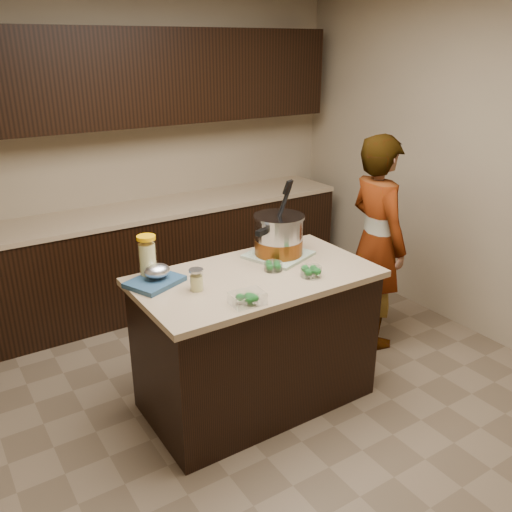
{
  "coord_description": "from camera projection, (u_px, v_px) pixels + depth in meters",
  "views": [
    {
      "loc": [
        -1.63,
        -2.52,
        2.2
      ],
      "look_at": [
        0.0,
        0.0,
        1.02
      ],
      "focal_mm": 38.0,
      "sensor_mm": 36.0,
      "label": 1
    }
  ],
  "objects": [
    {
      "name": "broccoli_tub_right",
      "position": [
        311.0,
        272.0,
        3.24
      ],
      "size": [
        0.15,
        0.15,
        0.06
      ],
      "rotation": [
        0.0,
        0.0,
        0.22
      ],
      "color": "silver",
      "rests_on": "island"
    },
    {
      "name": "stock_pot",
      "position": [
        279.0,
        238.0,
        3.51
      ],
      "size": [
        0.45,
        0.43,
        0.47
      ],
      "rotation": [
        0.0,
        0.0,
        0.36
      ],
      "color": "#B7B7BC",
      "rests_on": "dish_towel"
    },
    {
      "name": "room_shell",
      "position": [
        256.0,
        139.0,
        2.98
      ],
      "size": [
        4.04,
        4.04,
        2.72
      ],
      "color": "tan",
      "rests_on": "ground"
    },
    {
      "name": "island",
      "position": [
        256.0,
        339.0,
        3.44
      ],
      "size": [
        1.46,
        0.81,
        0.9
      ],
      "color": "black",
      "rests_on": "ground"
    },
    {
      "name": "mason_jar",
      "position": [
        197.0,
        280.0,
        3.05
      ],
      "size": [
        0.1,
        0.1,
        0.14
      ],
      "rotation": [
        0.0,
        0.0,
        -0.22
      ],
      "color": "#D0CC7F",
      "rests_on": "island"
    },
    {
      "name": "ground_plane",
      "position": [
        256.0,
        398.0,
        3.6
      ],
      "size": [
        4.0,
        4.0,
        0.0
      ],
      "primitive_type": "plane",
      "color": "brown",
      "rests_on": "ground"
    },
    {
      "name": "dish_towel",
      "position": [
        278.0,
        255.0,
        3.55
      ],
      "size": [
        0.46,
        0.46,
        0.02
      ],
      "primitive_type": "cube",
      "rotation": [
        0.0,
        0.0,
        0.35
      ],
      "color": "#5B8157",
      "rests_on": "island"
    },
    {
      "name": "back_cabinets",
      "position": [
        145.0,
        202.0,
        4.62
      ],
      "size": [
        3.6,
        0.63,
        2.33
      ],
      "color": "black",
      "rests_on": "ground"
    },
    {
      "name": "person",
      "position": [
        376.0,
        243.0,
        4.06
      ],
      "size": [
        0.48,
        0.65,
        1.62
      ],
      "primitive_type": "imported",
      "rotation": [
        0.0,
        0.0,
        1.41
      ],
      "color": "gray",
      "rests_on": "ground"
    },
    {
      "name": "lemonade_pitcher",
      "position": [
        148.0,
        259.0,
        3.17
      ],
      "size": [
        0.14,
        0.14,
        0.27
      ],
      "rotation": [
        0.0,
        0.0,
        0.3
      ],
      "color": "#D0CC7F",
      "rests_on": "island"
    },
    {
      "name": "broccoli_tub_left",
      "position": [
        273.0,
        267.0,
        3.32
      ],
      "size": [
        0.12,
        0.12,
        0.05
      ],
      "rotation": [
        0.0,
        0.0,
        0.03
      ],
      "color": "silver",
      "rests_on": "island"
    },
    {
      "name": "blue_tray",
      "position": [
        156.0,
        278.0,
        3.13
      ],
      "size": [
        0.37,
        0.33,
        0.11
      ],
      "rotation": [
        0.0,
        0.0,
        0.4
      ],
      "color": "navy",
      "rests_on": "island"
    },
    {
      "name": "broccoli_tub_rect",
      "position": [
        247.0,
        299.0,
        2.9
      ],
      "size": [
        0.19,
        0.15,
        0.07
      ],
      "rotation": [
        0.0,
        0.0,
        -0.08
      ],
      "color": "silver",
      "rests_on": "island"
    }
  ]
}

